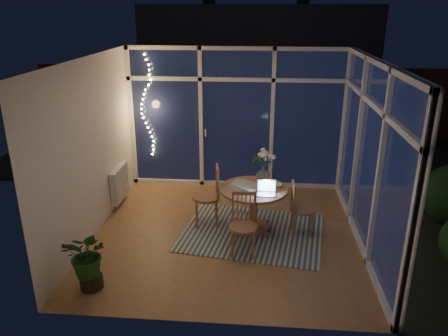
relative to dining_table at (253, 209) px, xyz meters
The scene contains 25 objects.
floor 0.53m from the dining_table, 155.16° to the right, with size 4.00×4.00×0.00m, color olive.
ceiling 2.29m from the dining_table, 155.16° to the right, with size 4.00×4.00×0.00m, color white.
wall_back 2.10m from the dining_table, 101.37° to the left, with size 4.00×0.04×2.60m, color silver.
wall_front 2.40m from the dining_table, 99.62° to the right, with size 4.00×0.04×2.60m, color silver.
wall_left 2.56m from the dining_table, behind, with size 0.04×4.00×2.60m, color silver.
wall_right 1.90m from the dining_table, ahead, with size 0.04×4.00×2.60m, color silver.
window_wall_back 2.06m from the dining_table, 101.62° to the left, with size 4.00×0.10×2.60m, color white.
window_wall_right 1.86m from the dining_table, ahead, with size 0.10×4.00×2.60m, color white.
radiator 2.42m from the dining_table, 162.46° to the left, with size 0.10×0.70×0.58m, color silver.
fairy_lights 2.90m from the dining_table, 139.73° to the left, with size 0.24×0.10×1.85m, color #EAC15D, non-canonical shape.
garden_patio 4.85m from the dining_table, 88.43° to the left, with size 12.00×6.00×0.10m, color black.
garden_fence 5.37m from the dining_table, 93.95° to the left, with size 11.00×0.08×1.80m, color #371F14.
neighbour_roof 8.53m from the dining_table, 90.47° to the left, with size 7.00×3.00×2.20m, color #30323A.
garden_shrubs 3.44m from the dining_table, 109.88° to the left, with size 0.90×0.90×0.90m, color black.
rug 0.36m from the dining_table, 90.00° to the right, with size 2.08×1.67×0.01m, color beige.
dining_table is the anchor object (origin of this frame).
chair_left 0.75m from the dining_table, behind, with size 0.45×0.45×0.98m, color #A36C49.
chair_right 0.75m from the dining_table, ahead, with size 0.39×0.39×0.84m, color #A36C49.
chair_front 0.75m from the dining_table, 98.96° to the right, with size 0.41×0.41×0.90m, color #A36C49.
laptop 0.54m from the dining_table, 48.95° to the right, with size 0.28×0.25×0.21m, color silver, non-canonical shape.
flower_vase 0.58m from the dining_table, 68.18° to the left, with size 0.20×0.20×0.21m, color white.
bowl 0.53m from the dining_table, 16.92° to the left, with size 0.15×0.15×0.04m, color white.
newspapers 0.38m from the dining_table, 154.64° to the left, with size 0.42×0.32×0.02m, color beige.
phone 0.38m from the dining_table, 43.01° to the right, with size 0.10×0.05×0.01m, color black.
potted_plant 2.54m from the dining_table, 139.36° to the right, with size 0.54×0.47×0.76m, color #1A4B1B.
Camera 1 is at (0.44, -5.85, 3.25)m, focal length 35.00 mm.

